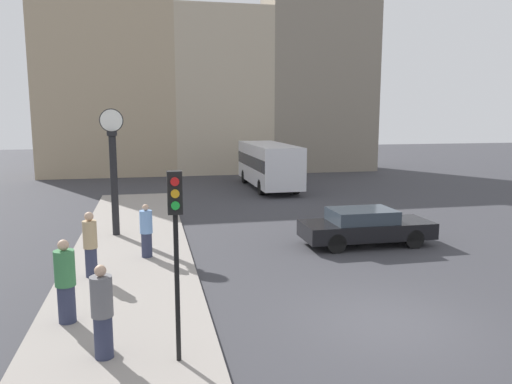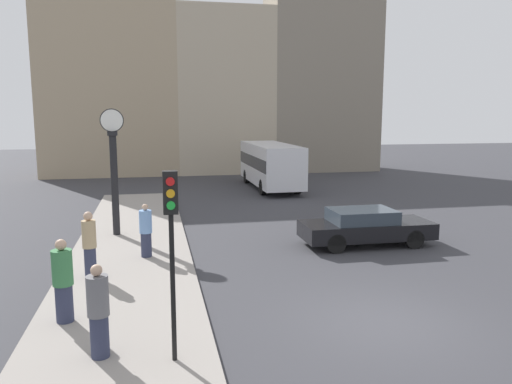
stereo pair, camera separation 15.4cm
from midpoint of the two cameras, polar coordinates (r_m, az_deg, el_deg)
ground_plane at (r=11.81m, az=14.58°, el=-14.30°), size 120.00×120.00×0.00m
sidewalk_corner at (r=18.70m, az=-14.16°, el=-5.41°), size 3.83×20.96×0.11m
building_row at (r=40.12m, az=-4.03°, el=12.88°), size 25.90×5.00×17.19m
sedan_car at (r=18.02m, az=12.14°, el=-3.86°), size 4.59×1.78×1.29m
bus_distant at (r=30.94m, az=1.30°, el=3.33°), size 2.36×8.08×2.75m
traffic_light_near at (r=8.95m, az=-9.66°, el=-3.91°), size 0.26×0.24×3.51m
street_clock at (r=19.13m, az=-16.19°, el=2.32°), size 0.85×0.34×4.68m
pedestrian_grey_jacket at (r=9.87m, az=-17.60°, el=-12.96°), size 0.40×0.40×1.79m
pedestrian_green_hoodie at (r=11.69m, az=-21.31°, el=-9.55°), size 0.44×0.44×1.85m
pedestrian_tan_coat at (r=14.61m, az=-18.69°, el=-5.71°), size 0.38×0.38×1.84m
pedestrian_blue_stripe at (r=16.14m, az=-12.70°, el=-4.37°), size 0.39×0.39×1.70m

